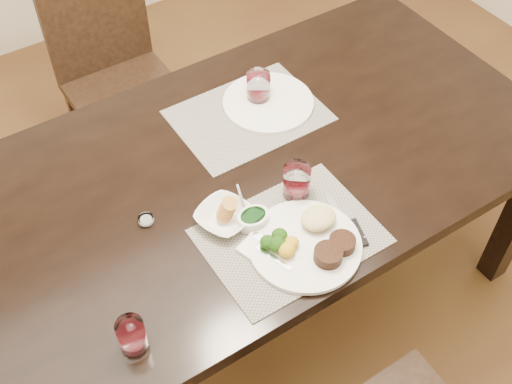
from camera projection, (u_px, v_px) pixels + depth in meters
ground_plane at (239, 302)px, 2.46m from camera, size 4.50×4.50×0.00m
dining_table at (234, 188)px, 1.95m from camera, size 2.00×1.00×0.75m
chair_far at (114, 69)px, 2.59m from camera, size 0.42×0.42×0.90m
placemat_near at (290, 236)px, 1.73m from camera, size 0.46×0.34×0.00m
placemat_far at (249, 115)px, 2.04m from camera, size 0.46×0.34×0.00m
dinner_plate at (310, 241)px, 1.69m from camera, size 0.30×0.30×0.05m
napkin_fork at (270, 255)px, 1.68m from camera, size 0.13×0.18×0.02m
steak_knife at (353, 227)px, 1.74m from camera, size 0.05×0.21×0.01m
cracker_bowl at (224, 216)px, 1.74m from camera, size 0.19×0.19×0.06m
sauce_ramekin at (253, 218)px, 1.74m from camera, size 0.09×0.14×0.07m
wine_glass_near at (297, 183)px, 1.79m from camera, size 0.08×0.08×0.11m
far_plate at (268, 102)px, 2.07m from camera, size 0.29×0.29×0.01m
wine_glass_far at (258, 89)px, 2.05m from camera, size 0.08×0.08×0.10m
wine_glass_side at (132, 336)px, 1.49m from camera, size 0.07×0.07×0.09m
salt_cellar at (146, 220)px, 1.75m from camera, size 0.04×0.04×0.02m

